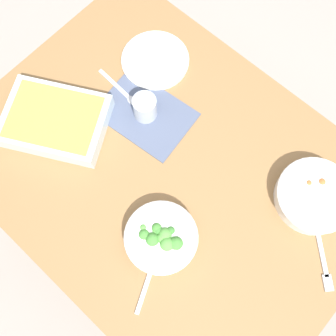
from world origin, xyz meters
name	(u,v)px	position (x,y,z in m)	size (l,w,h in m)	color
ground_plane	(168,217)	(0.00, 0.00, 0.00)	(6.00, 6.00, 0.00)	#9E9389
dining_table	(168,177)	(0.00, 0.00, 0.65)	(1.20, 0.90, 0.74)	olive
placemat	(146,114)	(-0.17, 0.08, 0.74)	(0.28, 0.20, 0.00)	#4C5670
stew_bowl	(314,196)	(0.37, 0.21, 0.77)	(0.22, 0.22, 0.06)	white
broccoli_bowl	(161,238)	(0.13, -0.17, 0.77)	(0.20, 0.20, 0.07)	white
baking_dish	(55,120)	(-0.34, -0.12, 0.77)	(0.37, 0.34, 0.06)	silver
drink_cup	(145,108)	(-0.17, 0.08, 0.78)	(0.07, 0.07, 0.08)	#B2BCC6
side_plate	(155,60)	(-0.28, 0.24, 0.75)	(0.22, 0.22, 0.01)	silver
spoon_by_stew	(298,204)	(0.35, 0.17, 0.74)	(0.09, 0.17, 0.01)	silver
spoon_by_broccoli	(150,272)	(0.17, -0.26, 0.74)	(0.09, 0.17, 0.01)	silver
spoon_spare	(124,92)	(-0.27, 0.09, 0.74)	(0.18, 0.03, 0.01)	silver
fork_on_table	(324,263)	(0.50, 0.08, 0.74)	(0.14, 0.13, 0.01)	silver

